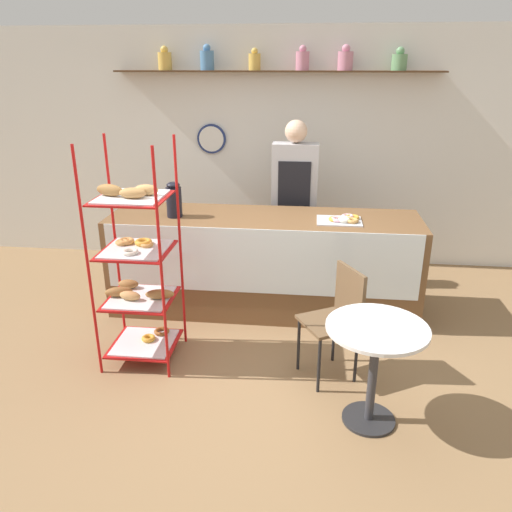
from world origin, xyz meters
name	(u,v)px	position (x,y,z in m)	size (l,w,h in m)	color
ground_plane	(251,364)	(0.00, 0.00, 0.00)	(14.00, 14.00, 0.00)	olive
back_wall	(276,148)	(0.00, 2.44, 1.37)	(10.00, 0.30, 2.70)	white
display_counter	(264,263)	(0.00, 1.03, 0.48)	(2.94, 0.80, 0.95)	brown
pastry_rack	(137,266)	(-0.90, 0.02, 0.82)	(0.58, 0.56, 1.80)	#B71414
person_worker	(294,198)	(0.26, 1.69, 0.97)	(0.47, 0.24, 1.77)	#282833
cafe_table	(375,351)	(0.89, -0.59, 0.55)	(0.66, 0.66, 0.74)	#262628
cafe_chair	(339,312)	(0.68, -0.05, 0.54)	(0.52, 0.52, 0.88)	black
coffee_carafe	(174,200)	(-0.83, 0.93, 1.11)	(0.14, 0.14, 0.33)	black
donut_tray_counter	(343,220)	(0.73, 0.95, 0.97)	(0.41, 0.31, 0.05)	silver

